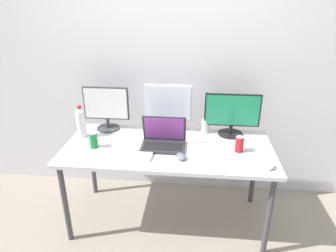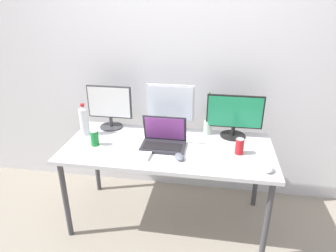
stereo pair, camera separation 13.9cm
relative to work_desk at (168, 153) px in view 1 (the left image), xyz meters
name	(u,v)px [view 1 (the left image)]	position (x,y,z in m)	size (l,w,h in m)	color
ground_plane	(168,218)	(0.00, 0.00, -0.68)	(16.00, 16.00, 0.00)	gray
wall_back	(174,62)	(0.00, 0.59, 0.62)	(7.00, 0.08, 2.60)	silver
work_desk	(168,153)	(0.00, 0.00, 0.00)	(1.69, 0.77, 0.74)	#424247
monitor_left	(106,107)	(-0.58, 0.29, 0.27)	(0.41, 0.21, 0.40)	#38383D
monitor_center	(168,107)	(-0.03, 0.29, 0.29)	(0.41, 0.20, 0.43)	silver
monitor_right	(232,114)	(0.52, 0.28, 0.25)	(0.47, 0.22, 0.37)	black
laptop_silver	(164,140)	(-0.04, 0.00, 0.12)	(0.35, 0.24, 0.25)	#2D2D33
keyboard_main	(124,155)	(-0.32, -0.19, 0.07)	(0.44, 0.13, 0.02)	white
mouse_by_keyboard	(270,166)	(0.75, -0.26, 0.08)	(0.07, 0.10, 0.04)	silver
mouse_by_laptop	(181,156)	(0.12, -0.19, 0.08)	(0.07, 0.11, 0.03)	slate
water_bottle	(81,123)	(-0.75, 0.11, 0.19)	(0.08, 0.08, 0.28)	silver
soda_can_near_keyboard	(239,144)	(0.56, -0.03, 0.12)	(0.07, 0.07, 0.13)	red
soda_can_by_laptop	(94,140)	(-0.59, -0.07, 0.12)	(0.07, 0.07, 0.13)	#197F33
bamboo_vase	(205,124)	(0.30, 0.30, 0.14)	(0.07, 0.07, 0.38)	#B2D1B7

